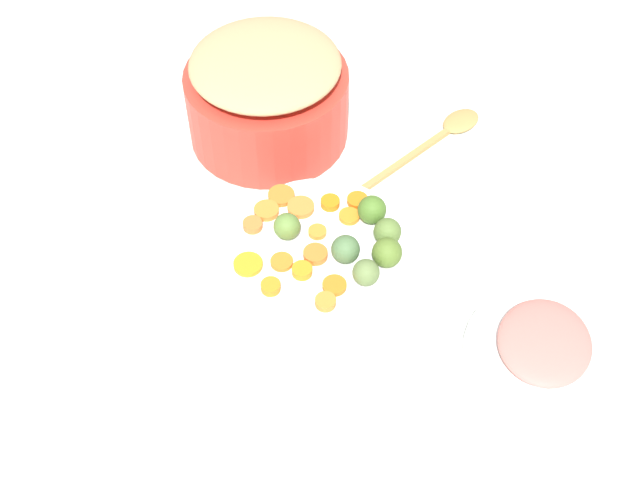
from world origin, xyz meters
TOP-DOWN VIEW (x-y plane):
  - tabletop at (0.00, 0.00)m, footprint 2.40×2.40m
  - serving_bowl_carrots at (-0.01, -0.01)m, footprint 0.25×0.25m
  - metal_pot at (-0.34, -0.06)m, footprint 0.26×0.26m
  - stuffing_mound at (-0.34, -0.06)m, footprint 0.24×0.24m
  - carrot_slice_0 at (0.08, -0.01)m, footprint 0.04×0.04m
  - carrot_slice_1 at (-0.04, -0.01)m, footprint 0.04×0.04m
  - carrot_slice_2 at (0.01, -0.07)m, footprint 0.03×0.03m
  - carrot_slice_3 at (-0.06, -0.10)m, footprint 0.04×0.04m
  - carrot_slice_4 at (-0.08, -0.03)m, footprint 0.05×0.05m
  - carrot_slice_5 at (-0.08, -0.08)m, footprint 0.04×0.04m
  - carrot_slice_6 at (-0.09, 0.05)m, footprint 0.04×0.04m
  - carrot_slice_7 at (0.03, -0.04)m, footprint 0.04×0.04m
  - carrot_slice_8 at (0.01, -0.11)m, footprint 0.04×0.04m
  - carrot_slice_9 at (-0.11, -0.06)m, footprint 0.05×0.05m
  - carrot_slice_10 at (0.06, 0.00)m, footprint 0.04×0.04m
  - carrot_slice_11 at (-0.06, 0.04)m, footprint 0.03×0.03m
  - carrot_slice_12 at (0.01, -0.02)m, footprint 0.04×0.04m
  - carrot_slice_13 at (0.05, -0.08)m, footprint 0.03×0.03m
  - carrot_slice_14 at (-0.09, 0.01)m, footprint 0.03×0.03m
  - brussels_sprout_0 at (0.03, 0.07)m, footprint 0.04×0.04m
  - brussels_sprout_1 at (-0.05, 0.07)m, footprint 0.04×0.04m
  - brussels_sprout_2 at (-0.01, 0.08)m, footprint 0.04×0.04m
  - brussels_sprout_3 at (0.05, 0.04)m, footprint 0.04×0.04m
  - brussels_sprout_4 at (0.01, 0.02)m, footprint 0.04×0.04m
  - brussels_sprout_5 at (-0.04, -0.05)m, footprint 0.04×0.04m
  - wooden_spoon at (-0.29, 0.22)m, footprint 0.21×0.28m
  - ham_plate at (0.15, 0.29)m, footprint 0.25×0.25m
  - ham_slice_main at (0.14, 0.28)m, footprint 0.18×0.17m

SIDE VIEW (x-z plane):
  - tabletop at x=0.00m, z-range 0.00..0.02m
  - wooden_spoon at x=-0.29m, z-range 0.02..0.03m
  - ham_plate at x=0.15m, z-range 0.02..0.03m
  - ham_slice_main at x=0.14m, z-range 0.03..0.06m
  - serving_bowl_carrots at x=-0.01m, z-range 0.02..0.11m
  - metal_pot at x=-0.34m, z-range 0.02..0.15m
  - carrot_slice_2 at x=0.01m, z-range 0.11..0.11m
  - carrot_slice_8 at x=0.01m, z-range 0.11..0.11m
  - carrot_slice_1 at x=-0.04m, z-range 0.11..0.11m
  - carrot_slice_10 at x=0.06m, z-range 0.11..0.11m
  - carrot_slice_11 at x=-0.06m, z-range 0.11..0.11m
  - carrot_slice_9 at x=-0.11m, z-range 0.11..0.12m
  - carrot_slice_4 at x=-0.08m, z-range 0.11..0.12m
  - carrot_slice_5 at x=-0.08m, z-range 0.11..0.12m
  - carrot_slice_6 at x=-0.09m, z-range 0.11..0.12m
  - carrot_slice_0 at x=0.08m, z-range 0.11..0.12m
  - carrot_slice_12 at x=0.01m, z-range 0.11..0.12m
  - carrot_slice_14 at x=-0.09m, z-range 0.11..0.12m
  - carrot_slice_3 at x=-0.06m, z-range 0.11..0.12m
  - carrot_slice_7 at x=0.03m, z-range 0.11..0.12m
  - carrot_slice_13 at x=0.05m, z-range 0.11..0.12m
  - brussels_sprout_3 at x=0.05m, z-range 0.11..0.14m
  - brussels_sprout_5 at x=-0.04m, z-range 0.11..0.14m
  - brussels_sprout_2 at x=-0.01m, z-range 0.11..0.15m
  - brussels_sprout_4 at x=0.01m, z-range 0.11..0.15m
  - brussels_sprout_1 at x=-0.05m, z-range 0.11..0.15m
  - brussels_sprout_0 at x=0.03m, z-range 0.11..0.15m
  - stuffing_mound at x=-0.34m, z-range 0.15..0.19m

